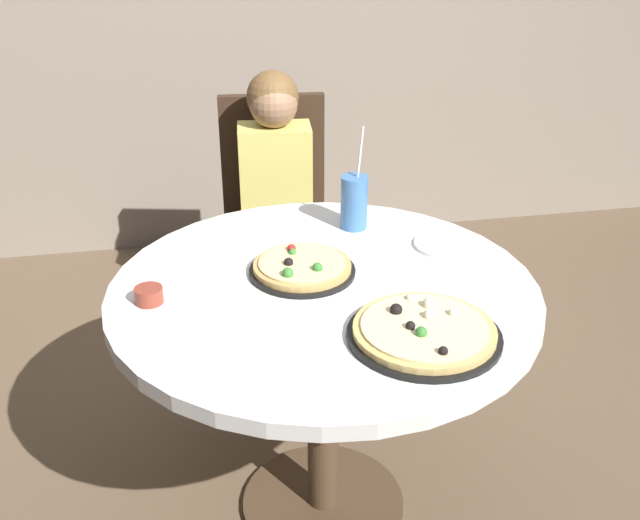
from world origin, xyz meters
TOP-DOWN VIEW (x-y plane):
  - ground_plane at (0.00, 0.00)m, footprint 8.00×8.00m
  - dining_table at (0.00, 0.00)m, footprint 1.10×1.10m
  - chair_wooden at (0.01, 1.04)m, footprint 0.43×0.43m
  - diner_child at (-0.01, 0.85)m, footprint 0.28×0.42m
  - pizza_veggie at (0.18, -0.28)m, footprint 0.35×0.35m
  - pizza_cheese at (-0.04, 0.08)m, footprint 0.28×0.28m
  - soda_cup at (0.16, 0.34)m, footprint 0.08×0.08m
  - sauce_bowl at (-0.44, 0.00)m, footprint 0.07×0.07m
  - plate_small at (0.38, 0.17)m, footprint 0.18×0.18m

SIDE VIEW (x-z plane):
  - ground_plane at x=0.00m, z-range 0.00..0.00m
  - diner_child at x=-0.01m, z-range -0.06..1.02m
  - chair_wooden at x=0.01m, z-range 0.06..1.01m
  - dining_table at x=0.00m, z-range 0.26..1.01m
  - plate_small at x=0.38m, z-range 0.75..0.76m
  - pizza_veggie at x=0.18m, z-range 0.74..0.79m
  - pizza_cheese at x=-0.04m, z-range 0.74..0.79m
  - sauce_bowl at x=-0.44m, z-range 0.75..0.79m
  - soda_cup at x=0.16m, z-range 0.68..0.99m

